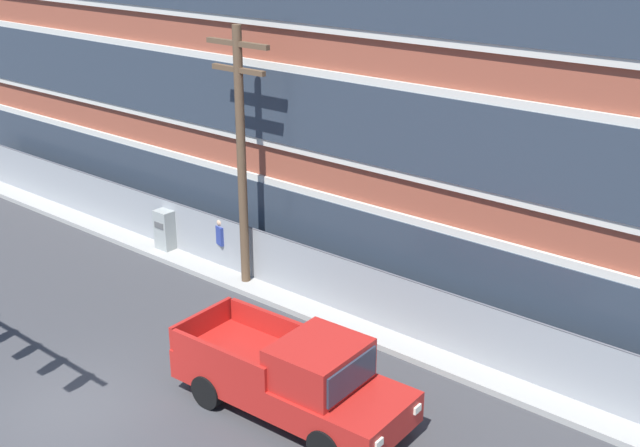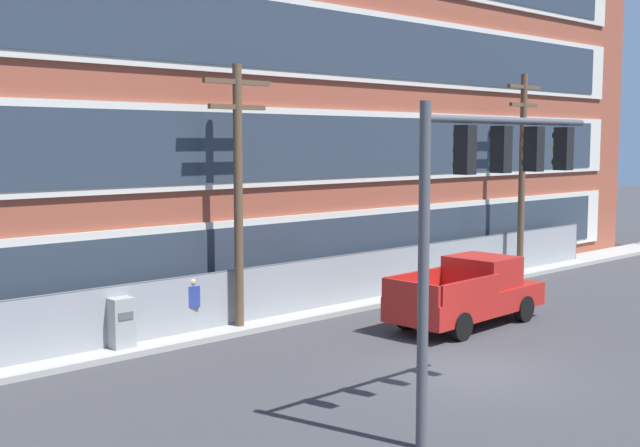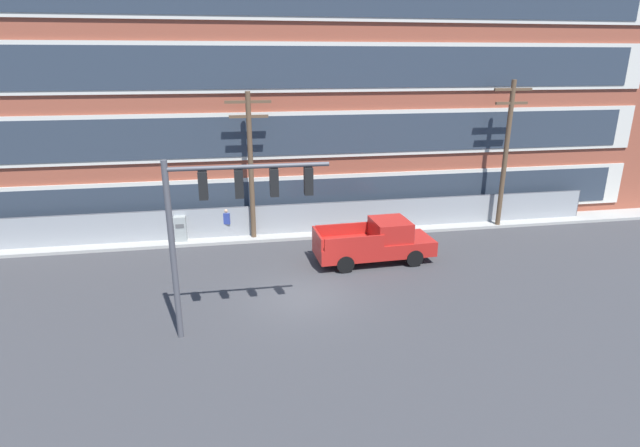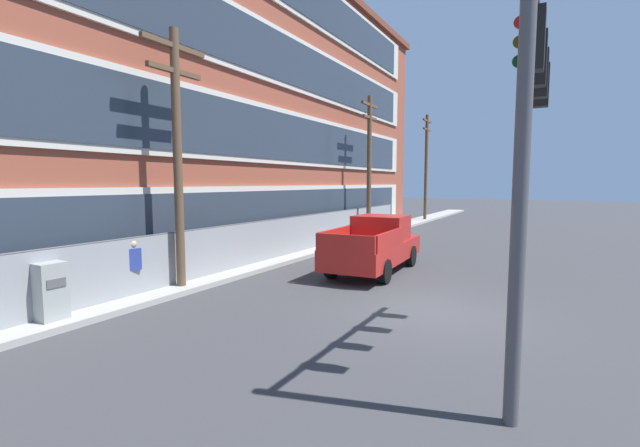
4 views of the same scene
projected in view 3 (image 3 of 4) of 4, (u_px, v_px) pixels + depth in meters
ground_plane at (301, 297)px, 20.11m from camera, size 160.00×160.00×0.00m
sidewalk_building_side at (282, 235)px, 27.00m from camera, size 80.00×1.71×0.16m
brick_mill_building at (227, 96)px, 29.47m from camera, size 51.68×9.76×14.07m
chain_link_fence at (292, 220)px, 26.84m from camera, size 34.30×0.06×1.77m
traffic_signal_mast at (225, 206)px, 16.09m from camera, size 5.28×0.43×6.17m
pickup_truck_red at (377, 242)px, 23.36m from camera, size 5.64×2.33×2.01m
utility_pole_near_corner at (251, 161)px, 25.16m from camera, size 2.27×0.26×7.64m
utility_pole_midblock at (506, 149)px, 27.07m from camera, size 2.11×0.26×8.11m
electrical_cabinet at (181, 230)px, 25.75m from camera, size 0.60×0.57×1.47m
pedestrian_near_cabinet at (227, 221)px, 26.29m from camera, size 0.45×0.35×1.69m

